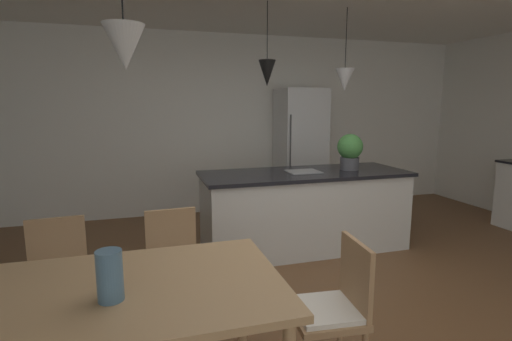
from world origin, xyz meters
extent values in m
cube|color=brown|center=(0.00, 0.00, -0.02)|extent=(10.00, 8.40, 0.04)
cube|color=white|center=(0.00, 3.26, 1.35)|extent=(10.00, 0.12, 2.70)
cube|color=tan|center=(-1.44, -0.74, 0.74)|extent=(1.75, 1.01, 0.04)
cylinder|color=tan|center=(-0.65, -0.32, 0.37)|extent=(0.06, 0.06, 0.74)
cube|color=#A87F56|center=(-1.83, 0.08, 0.43)|extent=(0.43, 0.43, 0.04)
cube|color=white|center=(-1.83, 0.08, 0.47)|extent=(0.39, 0.39, 0.03)
cube|color=#A87F56|center=(-1.85, 0.26, 0.66)|extent=(0.38, 0.06, 0.42)
cylinder|color=#A87F56|center=(-1.65, -0.07, 0.21)|extent=(0.04, 0.04, 0.41)
cylinder|color=#A87F56|center=(-1.99, -0.10, 0.21)|extent=(0.04, 0.04, 0.41)
cylinder|color=#A87F56|center=(-1.68, 0.27, 0.21)|extent=(0.04, 0.04, 0.41)
cylinder|color=#A87F56|center=(-2.02, 0.24, 0.21)|extent=(0.04, 0.04, 0.41)
cube|color=#A87F56|center=(-1.05, 0.08, 0.43)|extent=(0.42, 0.42, 0.04)
cube|color=white|center=(-1.05, 0.08, 0.47)|extent=(0.38, 0.38, 0.03)
cube|color=#A87F56|center=(-1.06, 0.26, 0.66)|extent=(0.38, 0.05, 0.42)
cylinder|color=#A87F56|center=(-0.87, -0.08, 0.21)|extent=(0.04, 0.04, 0.41)
cylinder|color=#A87F56|center=(-1.21, -0.09, 0.21)|extent=(0.04, 0.04, 0.41)
cylinder|color=#A87F56|center=(-0.89, 0.26, 0.21)|extent=(0.04, 0.04, 0.41)
cylinder|color=#A87F56|center=(-1.23, 0.24, 0.21)|extent=(0.04, 0.04, 0.41)
cube|color=#A87F56|center=(-0.25, -0.74, 0.43)|extent=(0.44, 0.44, 0.04)
cube|color=white|center=(-0.25, -0.74, 0.47)|extent=(0.39, 0.39, 0.03)
cube|color=#A87F56|center=(-0.07, -0.76, 0.66)|extent=(0.07, 0.38, 0.42)
cylinder|color=#A87F56|center=(-0.40, -0.55, 0.21)|extent=(0.04, 0.04, 0.41)
cylinder|color=#A87F56|center=(-0.06, -0.59, 0.21)|extent=(0.04, 0.04, 0.41)
cube|color=silver|center=(0.52, 1.33, 0.44)|extent=(2.29, 0.82, 0.88)
cube|color=black|center=(0.52, 1.33, 0.88)|extent=(2.35, 0.88, 0.04)
cube|color=gray|center=(0.50, 1.33, 0.91)|extent=(0.36, 0.30, 0.01)
cube|color=silver|center=(1.11, 2.86, 0.95)|extent=(0.67, 0.64, 1.89)
cylinder|color=#4C4C4C|center=(0.81, 2.52, 0.95)|extent=(0.02, 0.02, 1.14)
cone|color=#B7B7B7|center=(-1.29, -0.67, 1.91)|extent=(0.20, 0.20, 0.21)
cylinder|color=black|center=(0.06, 1.33, 2.41)|extent=(0.01, 0.01, 0.59)
cone|color=black|center=(0.06, 1.33, 1.98)|extent=(0.18, 0.18, 0.27)
cylinder|color=black|center=(0.98, 1.33, 2.38)|extent=(0.01, 0.01, 0.65)
cone|color=#B7B7B7|center=(0.98, 1.33, 1.93)|extent=(0.21, 0.21, 0.25)
cylinder|color=#4C4C51|center=(1.09, 1.33, 0.97)|extent=(0.22, 0.22, 0.15)
sphere|color=#478C42|center=(1.09, 1.33, 1.17)|extent=(0.30, 0.30, 0.30)
cylinder|color=slate|center=(-1.41, -0.85, 0.88)|extent=(0.12, 0.12, 0.24)
camera|label=1|loc=(-1.24, -2.63, 1.65)|focal=27.07mm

